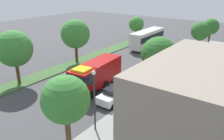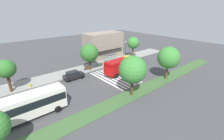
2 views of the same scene
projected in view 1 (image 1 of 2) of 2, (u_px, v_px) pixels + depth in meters
name	position (u px, v px, depth m)	size (l,w,h in m)	color
ground_plane	(112.00, 74.00, 33.94)	(120.00, 120.00, 0.00)	#424244
sidewalk	(169.00, 89.00, 29.04)	(60.00, 5.18, 0.14)	gray
median_strip	(74.00, 63.00, 38.20)	(60.00, 3.00, 0.14)	#3D6033
crosswalk	(103.00, 78.00, 32.34)	(5.85, 11.36, 0.01)	silver
fire_truck	(95.00, 74.00, 28.73)	(8.77, 3.48, 3.50)	#A50C0C
parked_car_west	(160.00, 65.00, 34.80)	(4.41, 2.21, 1.79)	black
parked_car_mid	(114.00, 94.00, 25.74)	(4.35, 2.14, 1.71)	silver
transit_bus	(147.00, 38.00, 47.06)	(10.43, 2.87, 3.59)	silver
bus_stop_shelter	(131.00, 96.00, 23.20)	(3.50, 1.40, 2.46)	#4C4C51
bench_near_shelter	(148.00, 93.00, 26.69)	(1.60, 0.50, 0.90)	#2D472D
bench_west_of_shelter	(162.00, 82.00, 29.53)	(1.60, 0.50, 0.90)	#4C3823
street_lamp	(94.00, 96.00, 19.67)	(0.36, 0.36, 5.64)	#2D2D30
storefront_building	(190.00, 108.00, 17.12)	(11.62, 6.61, 7.59)	gray
sidewalk_tree_far_west	(211.00, 27.00, 46.71)	(3.28, 3.28, 5.82)	#513823
sidewalk_tree_west	(200.00, 31.00, 41.02)	(3.30, 3.30, 6.08)	#47301E
sidewalk_tree_center	(159.00, 55.00, 28.05)	(4.34, 4.34, 6.44)	#47301E
sidewalk_tree_far_east	(66.00, 100.00, 16.28)	(3.53, 3.53, 6.45)	#513823
median_tree_far_west	(136.00, 24.00, 52.22)	(3.40, 3.40, 5.42)	#47301E
median_tree_west	(75.00, 34.00, 37.03)	(4.69, 4.69, 7.11)	#47301E
median_tree_center	(14.00, 49.00, 28.81)	(4.62, 4.62, 7.02)	#513823
fire_hydrant	(189.00, 57.00, 40.35)	(0.28, 0.28, 0.70)	gold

